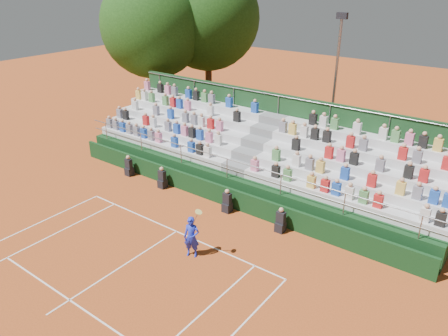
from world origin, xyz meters
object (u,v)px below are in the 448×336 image
Objects in this scene: tree_east at (208,18)px; floodlight_mast at (336,77)px; tennis_player at (192,237)px; tree_west at (153,26)px.

tree_east is 1.32× the size of floodlight_mast.
tennis_player is 0.26× the size of floodlight_mast.
tree_east reaches higher than floodlight_mast.
tennis_player is 20.31m from tree_east.
tree_west is at bearing -118.90° from tree_east.
tennis_player is at bearing -41.19° from tree_west.
tree_east is at bearing 126.55° from tennis_player.
floodlight_mast is at bearing 90.55° from tennis_player.
tree_east is (-11.47, 15.48, 6.42)m from tennis_player.
tree_west reaches higher than floodlight_mast.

